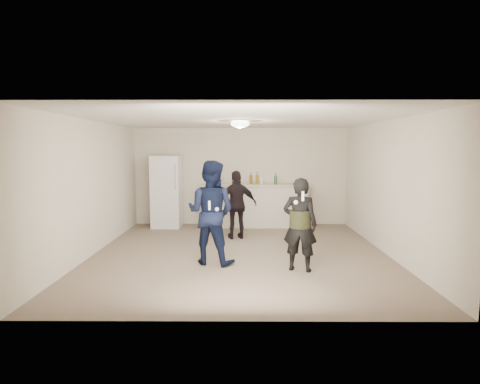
{
  "coord_description": "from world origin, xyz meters",
  "views": [
    {
      "loc": [
        0.05,
        -7.41,
        1.97
      ],
      "look_at": [
        0.0,
        0.2,
        1.15
      ],
      "focal_mm": 30.0,
      "sensor_mm": 36.0,
      "label": 1
    }
  ],
  "objects_px": {
    "fridge": "(167,192)",
    "spectator": "(237,205)",
    "counter": "(255,206)",
    "woman": "(300,224)",
    "shaker": "(222,181)",
    "man": "(211,212)"
  },
  "relations": [
    {
      "from": "fridge",
      "to": "man",
      "type": "distance_m",
      "value": 3.51
    },
    {
      "from": "spectator",
      "to": "fridge",
      "type": "bearing_deg",
      "value": -48.68
    },
    {
      "from": "counter",
      "to": "spectator",
      "type": "distance_m",
      "value": 1.46
    },
    {
      "from": "fridge",
      "to": "spectator",
      "type": "xyz_separation_m",
      "value": [
        1.79,
        -1.31,
        -0.15
      ]
    },
    {
      "from": "fridge",
      "to": "man",
      "type": "bearing_deg",
      "value": -67.08
    },
    {
      "from": "shaker",
      "to": "man",
      "type": "height_order",
      "value": "man"
    },
    {
      "from": "shaker",
      "to": "woman",
      "type": "xyz_separation_m",
      "value": [
        1.43,
        -3.63,
        -0.41
      ]
    },
    {
      "from": "fridge",
      "to": "shaker",
      "type": "bearing_deg",
      "value": -0.96
    },
    {
      "from": "man",
      "to": "spectator",
      "type": "height_order",
      "value": "man"
    },
    {
      "from": "man",
      "to": "woman",
      "type": "height_order",
      "value": "man"
    },
    {
      "from": "counter",
      "to": "woman",
      "type": "distance_m",
      "value": 3.78
    },
    {
      "from": "counter",
      "to": "spectator",
      "type": "relative_size",
      "value": 1.73
    },
    {
      "from": "counter",
      "to": "shaker",
      "type": "distance_m",
      "value": 1.05
    },
    {
      "from": "fridge",
      "to": "man",
      "type": "height_order",
      "value": "fridge"
    },
    {
      "from": "fridge",
      "to": "spectator",
      "type": "relative_size",
      "value": 1.2
    },
    {
      "from": "shaker",
      "to": "man",
      "type": "distance_m",
      "value": 3.22
    },
    {
      "from": "shaker",
      "to": "spectator",
      "type": "xyz_separation_m",
      "value": [
        0.38,
        -1.28,
        -0.42
      ]
    },
    {
      "from": "spectator",
      "to": "woman",
      "type": "bearing_deg",
      "value": 101.46
    },
    {
      "from": "fridge",
      "to": "woman",
      "type": "bearing_deg",
      "value": -52.18
    },
    {
      "from": "fridge",
      "to": "woman",
      "type": "height_order",
      "value": "fridge"
    },
    {
      "from": "woman",
      "to": "spectator",
      "type": "bearing_deg",
      "value": -47.7
    },
    {
      "from": "spectator",
      "to": "shaker",
      "type": "bearing_deg",
      "value": -86.01
    }
  ]
}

